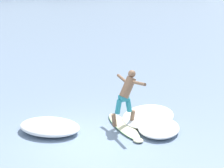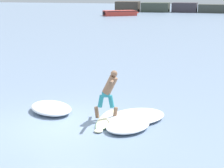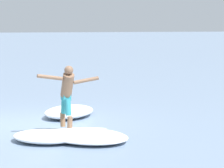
{
  "view_description": "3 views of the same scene",
  "coord_description": "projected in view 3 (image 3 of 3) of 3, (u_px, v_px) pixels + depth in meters",
  "views": [
    {
      "loc": [
        -2.03,
        -9.02,
        4.43
      ],
      "look_at": [
        1.18,
        1.88,
        1.03
      ],
      "focal_mm": 60.0,
      "sensor_mm": 36.0,
      "label": 1
    },
    {
      "loc": [
        4.65,
        -10.59,
        4.3
      ],
      "look_at": [
        1.16,
        1.66,
        1.04
      ],
      "focal_mm": 60.0,
      "sensor_mm": 36.0,
      "label": 2
    },
    {
      "loc": [
        14.38,
        -0.46,
        2.87
      ],
      "look_at": [
        0.84,
        2.01,
        1.17
      ],
      "focal_mm": 85.0,
      "sensor_mm": 36.0,
      "label": 3
    }
  ],
  "objects": [
    {
      "name": "wave_foam_beside",
      "position": [
        46.0,
        136.0,
        12.44
      ],
      "size": [
        1.77,
        1.95,
        0.24
      ],
      "color": "white",
      "rests_on": "ground"
    },
    {
      "name": "surfer",
      "position": [
        67.0,
        92.0,
        13.2
      ],
      "size": [
        0.82,
        1.56,
        1.64
      ],
      "color": "brown",
      "rests_on": "surfboard"
    },
    {
      "name": "wave_foam_at_nose",
      "position": [
        69.0,
        112.0,
        15.55
      ],
      "size": [
        2.22,
        2.09,
        0.32
      ],
      "color": "white",
      "rests_on": "ground"
    },
    {
      "name": "ground_plane",
      "position": [
        34.0,
        124.0,
        14.47
      ],
      "size": [
        200.0,
        200.0,
        0.0
      ],
      "primitive_type": "plane",
      "color": "#7287A2"
    },
    {
      "name": "wave_foam_at_tail",
      "position": [
        86.0,
        136.0,
        12.56
      ],
      "size": [
        2.53,
        2.6,
        0.22
      ],
      "color": "white",
      "rests_on": "ground"
    },
    {
      "name": "surfboard",
      "position": [
        65.0,
        131.0,
        13.41
      ],
      "size": [
        0.66,
        2.31,
        0.23
      ],
      "color": "beige",
      "rests_on": "ground"
    }
  ]
}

